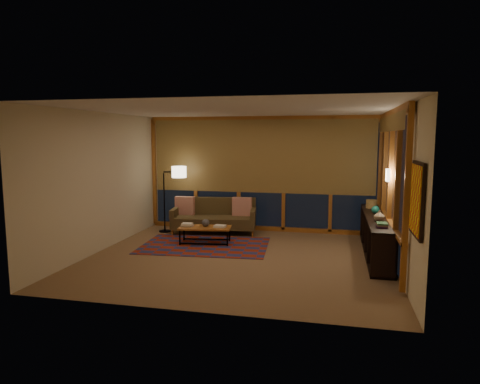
% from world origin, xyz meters
% --- Properties ---
extents(floor, '(5.50, 5.00, 0.01)m').
position_xyz_m(floor, '(0.00, 0.00, 0.00)').
color(floor, '#977354').
rests_on(floor, ground).
extents(ceiling, '(5.50, 5.00, 0.01)m').
position_xyz_m(ceiling, '(0.00, 0.00, 2.70)').
color(ceiling, silver).
rests_on(ceiling, walls).
extents(walls, '(5.51, 5.01, 2.70)m').
position_xyz_m(walls, '(0.00, 0.00, 1.35)').
color(walls, beige).
rests_on(walls, floor).
extents(window_wall_back, '(5.30, 0.16, 2.60)m').
position_xyz_m(window_wall_back, '(0.00, 2.43, 1.35)').
color(window_wall_back, '#B56828').
rests_on(window_wall_back, walls).
extents(window_wall_right, '(0.16, 3.70, 2.60)m').
position_xyz_m(window_wall_right, '(2.68, 0.60, 1.35)').
color(window_wall_right, '#B56828').
rests_on(window_wall_right, walls).
extents(wall_art, '(0.06, 0.74, 0.94)m').
position_xyz_m(wall_art, '(2.71, -1.85, 1.45)').
color(wall_art, red).
rests_on(wall_art, walls).
extents(wall_sconce, '(0.12, 0.18, 0.22)m').
position_xyz_m(wall_sconce, '(2.62, 0.45, 1.55)').
color(wall_sconce, '#FFE8C0').
rests_on(wall_sconce, walls).
extents(sofa, '(2.01, 1.05, 0.78)m').
position_xyz_m(sofa, '(-1.01, 1.91, 0.39)').
color(sofa, brown).
rests_on(sofa, floor).
extents(pillow_left, '(0.46, 0.17, 0.45)m').
position_xyz_m(pillow_left, '(-1.75, 1.99, 0.62)').
color(pillow_left, red).
rests_on(pillow_left, sofa).
extents(pillow_right, '(0.46, 0.18, 0.45)m').
position_xyz_m(pillow_right, '(-0.40, 2.15, 0.62)').
color(pillow_right, red).
rests_on(pillow_right, sofa).
extents(area_rug, '(2.69, 1.91, 0.01)m').
position_xyz_m(area_rug, '(-0.87, 0.73, 0.01)').
color(area_rug, maroon).
rests_on(area_rug, floor).
extents(coffee_table, '(1.13, 0.64, 0.36)m').
position_xyz_m(coffee_table, '(-0.92, 0.90, 0.18)').
color(coffee_table, '#B56828').
rests_on(coffee_table, floor).
extents(book_stack_a, '(0.25, 0.21, 0.07)m').
position_xyz_m(book_stack_a, '(-1.29, 0.86, 0.39)').
color(book_stack_a, white).
rests_on(book_stack_a, coffee_table).
extents(book_stack_b, '(0.28, 0.23, 0.05)m').
position_xyz_m(book_stack_b, '(-0.60, 0.93, 0.38)').
color(book_stack_b, white).
rests_on(book_stack_b, coffee_table).
extents(ceramic_pot, '(0.22, 0.22, 0.16)m').
position_xyz_m(ceramic_pot, '(-0.91, 0.94, 0.44)').
color(ceramic_pot, black).
rests_on(ceramic_pot, coffee_table).
extents(floor_lamp, '(0.59, 0.46, 1.55)m').
position_xyz_m(floor_lamp, '(-2.19, 1.80, 0.78)').
color(floor_lamp, black).
rests_on(floor_lamp, floor).
extents(bookshelf, '(0.40, 2.97, 0.74)m').
position_xyz_m(bookshelf, '(2.49, 0.79, 0.37)').
color(bookshelf, black).
rests_on(bookshelf, floor).
extents(basket, '(0.27, 0.27, 0.17)m').
position_xyz_m(basket, '(2.47, 1.75, 0.83)').
color(basket, '#AB874A').
rests_on(basket, bookshelf).
extents(teal_bowl, '(0.18, 0.18, 0.15)m').
position_xyz_m(teal_bowl, '(2.49, 1.09, 0.82)').
color(teal_bowl, '#197A6A').
rests_on(teal_bowl, bookshelf).
extents(vase, '(0.22, 0.22, 0.20)m').
position_xyz_m(vase, '(2.49, 0.31, 0.84)').
color(vase, tan).
rests_on(vase, bookshelf).
extents(shelf_book_stack, '(0.17, 0.23, 0.06)m').
position_xyz_m(shelf_book_stack, '(2.49, -0.19, 0.77)').
color(shelf_book_stack, white).
rests_on(shelf_book_stack, bookshelf).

